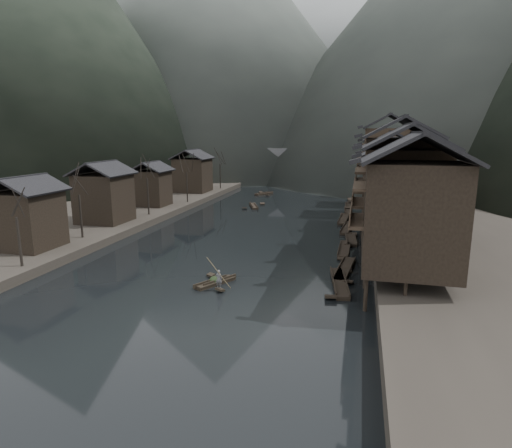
% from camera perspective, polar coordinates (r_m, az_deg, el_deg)
% --- Properties ---
extents(water, '(300.00, 300.00, 0.00)m').
position_cam_1_polar(water, '(45.23, -4.10, -4.64)').
color(water, black).
rests_on(water, ground).
extents(right_bank, '(40.00, 200.00, 1.80)m').
position_cam_1_polar(right_bank, '(84.89, 28.35, 2.44)').
color(right_bank, '#2D2823').
rests_on(right_bank, ground).
extents(left_bank, '(40.00, 200.00, 1.20)m').
position_cam_1_polar(left_bank, '(95.34, -16.95, 4.09)').
color(left_bank, '#2D2823').
rests_on(left_bank, ground).
extents(stilt_houses, '(9.00, 67.60, 16.04)m').
position_cam_1_polar(stilt_houses, '(61.09, 17.52, 7.63)').
color(stilt_houses, black).
rests_on(stilt_houses, ground).
extents(left_houses, '(8.10, 53.20, 8.73)m').
position_cam_1_polar(left_houses, '(70.44, -15.18, 5.69)').
color(left_houses, black).
rests_on(left_houses, left_bank).
extents(bare_trees, '(3.89, 61.53, 7.78)m').
position_cam_1_polar(bare_trees, '(68.19, -12.88, 6.51)').
color(bare_trees, black).
rests_on(bare_trees, left_bank).
extents(moored_sampans, '(3.01, 59.90, 0.47)m').
position_cam_1_polar(moored_sampans, '(62.47, 12.16, -0.00)').
color(moored_sampans, black).
rests_on(moored_sampans, water).
extents(midriver_boats, '(11.62, 44.59, 0.45)m').
position_cam_1_polar(midriver_boats, '(96.22, 4.04, 4.41)').
color(midriver_boats, black).
rests_on(midriver_boats, water).
extents(stone_bridge, '(40.00, 6.00, 9.00)m').
position_cam_1_polar(stone_bridge, '(114.26, 7.05, 8.03)').
color(stone_bridge, '#4C4C4F').
rests_on(stone_bridge, ground).
extents(hills, '(320.00, 380.00, 115.64)m').
position_cam_1_polar(hills, '(211.32, 12.35, 23.10)').
color(hills, black).
rests_on(hills, ground).
extents(hero_sampan, '(2.89, 4.17, 0.43)m').
position_cam_1_polar(hero_sampan, '(37.85, -5.45, -7.71)').
color(hero_sampan, black).
rests_on(hero_sampan, water).
extents(cargo_heap, '(0.97, 1.27, 0.58)m').
position_cam_1_polar(cargo_heap, '(37.87, -5.53, -6.87)').
color(cargo_heap, black).
rests_on(cargo_heap, hero_sampan).
extents(boatman, '(0.60, 0.41, 1.60)m').
position_cam_1_polar(boatman, '(36.09, -4.99, -6.98)').
color(boatman, '#5F5F62').
rests_on(boatman, hero_sampan).
extents(bamboo_pole, '(1.74, 2.14, 3.72)m').
position_cam_1_polar(bamboo_pole, '(35.25, -4.76, -2.91)').
color(bamboo_pole, '#8C7A51').
rests_on(bamboo_pole, boatman).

